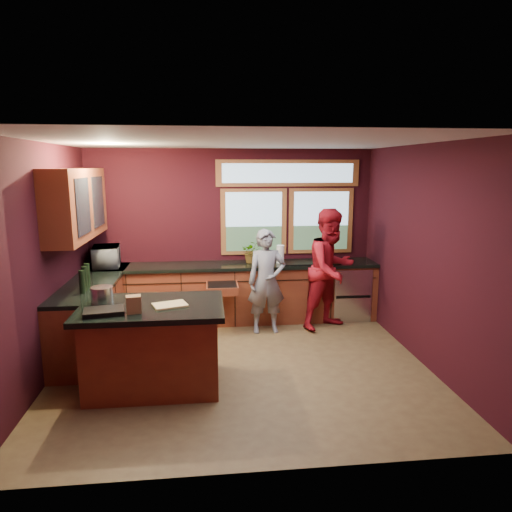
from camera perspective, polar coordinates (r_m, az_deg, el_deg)
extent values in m
plane|color=brown|center=(5.81, -1.70, -13.57)|extent=(4.50, 4.50, 0.00)
cube|color=black|center=(7.35, -3.00, 2.72)|extent=(4.50, 0.02, 2.70)
cube|color=black|center=(3.45, 0.82, -7.03)|extent=(4.50, 0.02, 2.70)
cube|color=black|center=(5.67, -25.07, -0.85)|extent=(0.02, 4.00, 2.70)
cube|color=black|center=(5.99, 20.22, 0.10)|extent=(0.02, 4.00, 2.70)
cube|color=silver|center=(5.28, -1.88, 14.11)|extent=(4.50, 4.00, 0.02)
cube|color=#809DB1|center=(7.33, -0.27, 4.29)|extent=(1.06, 0.02, 1.06)
cube|color=#809DB1|center=(7.53, 8.11, 4.36)|extent=(1.06, 0.02, 1.06)
cube|color=brown|center=(7.36, 4.05, 10.30)|extent=(2.30, 0.02, 0.42)
cube|color=maroon|center=(6.35, -21.54, 6.07)|extent=(0.36, 1.80, 0.90)
cube|color=maroon|center=(7.25, -2.79, -4.77)|extent=(4.50, 0.60, 0.88)
cube|color=black|center=(7.12, -2.83, -1.19)|extent=(4.50, 0.64, 0.05)
cube|color=#B7B7BC|center=(7.56, 11.39, -4.41)|extent=(0.60, 0.58, 0.85)
cube|color=black|center=(7.24, 5.91, -1.04)|extent=(0.66, 0.46, 0.05)
cube|color=maroon|center=(6.61, -19.59, -7.02)|extent=(0.60, 2.30, 0.88)
cube|color=black|center=(6.48, -19.77, -3.10)|extent=(0.64, 2.30, 0.05)
cube|color=maroon|center=(5.28, -12.66, -11.24)|extent=(1.40, 0.90, 0.88)
cube|color=black|center=(5.12, -12.89, -6.32)|extent=(1.55, 1.05, 0.06)
imported|color=slate|center=(6.69, 1.33, -3.20)|extent=(0.57, 0.39, 1.54)
imported|color=#A5131E|center=(6.93, 9.35, -1.64)|extent=(1.11, 1.04, 1.82)
imported|color=#999999|center=(7.25, -18.18, -0.06)|extent=(0.46, 0.62, 0.31)
imported|color=#999999|center=(7.16, -0.52, 0.53)|extent=(0.32, 0.27, 0.35)
cylinder|color=white|center=(7.18, 3.06, 0.25)|extent=(0.12, 0.12, 0.28)
cube|color=tan|center=(5.04, -10.71, -6.03)|extent=(0.41, 0.35, 0.02)
cylinder|color=silver|center=(5.32, -18.67, -4.61)|extent=(0.24, 0.24, 0.18)
cube|color=brown|center=(4.87, -15.05, -5.86)|extent=(0.17, 0.14, 0.18)
cube|color=black|center=(4.94, -18.47, -6.58)|extent=(0.44, 0.35, 0.05)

